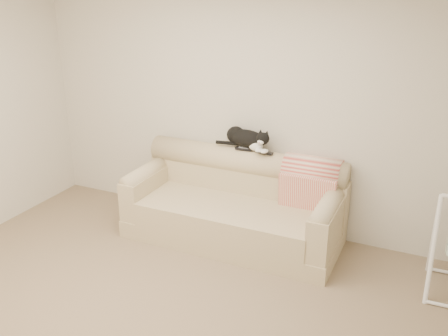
% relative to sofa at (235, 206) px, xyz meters
% --- Properties ---
extents(ground_plane, '(5.00, 5.00, 0.00)m').
position_rel_sofa_xyz_m(ground_plane, '(0.02, -1.62, -0.35)').
color(ground_plane, '#77664C').
rests_on(ground_plane, ground).
extents(room_shell, '(5.04, 4.04, 2.60)m').
position_rel_sofa_xyz_m(room_shell, '(0.02, -1.62, 1.18)').
color(room_shell, beige).
rests_on(room_shell, ground).
extents(sofa, '(2.20, 0.93, 0.90)m').
position_rel_sofa_xyz_m(sofa, '(0.00, 0.00, 0.00)').
color(sofa, tan).
rests_on(sofa, ground).
extents(remote_a, '(0.18, 0.06, 0.03)m').
position_rel_sofa_xyz_m(remote_a, '(-0.00, 0.22, 0.56)').
color(remote_a, black).
rests_on(remote_a, sofa).
extents(remote_b, '(0.18, 0.07, 0.02)m').
position_rel_sofa_xyz_m(remote_b, '(0.24, 0.20, 0.56)').
color(remote_b, black).
rests_on(remote_b, sofa).
extents(tuxedo_cat, '(0.62, 0.31, 0.24)m').
position_rel_sofa_xyz_m(tuxedo_cat, '(0.01, 0.26, 0.66)').
color(tuxedo_cat, black).
rests_on(tuxedo_cat, sofa).
extents(throw_blanket, '(0.57, 0.38, 0.58)m').
position_rel_sofa_xyz_m(throw_blanket, '(0.73, 0.23, 0.37)').
color(throw_blanket, '#CA4A41').
rests_on(throw_blanket, sofa).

